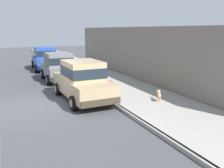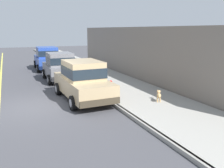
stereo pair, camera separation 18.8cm
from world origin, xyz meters
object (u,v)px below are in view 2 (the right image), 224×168
object	(u,v)px
car_tan_sedan	(83,80)
car_grey_hatchback	(60,66)
dog_tan	(159,95)
fire_hydrant	(111,88)
car_blue_sedan	(47,58)

from	to	relation	value
car_tan_sedan	car_grey_hatchback	distance (m)	5.06
dog_tan	car_grey_hatchback	bearing A→B (deg)	113.51
car_grey_hatchback	dog_tan	xyz separation A→B (m)	(3.09, -7.11, -0.55)
car_tan_sedan	fire_hydrant	xyz separation A→B (m)	(1.45, -0.05, -0.51)
car_tan_sedan	dog_tan	world-z (taller)	car_tan_sedan
dog_tan	fire_hydrant	bearing A→B (deg)	127.92
fire_hydrant	car_grey_hatchback	bearing A→B (deg)	106.73
car_tan_sedan	car_grey_hatchback	size ratio (longest dim) A/B	1.22
car_tan_sedan	dog_tan	xyz separation A→B (m)	(3.00, -2.05, -0.55)
car_tan_sedan	dog_tan	size ratio (longest dim) A/B	6.91
dog_tan	fire_hydrant	size ratio (longest dim) A/B	0.93
car_grey_hatchback	fire_hydrant	size ratio (longest dim) A/B	5.24
dog_tan	car_tan_sedan	bearing A→B (deg)	145.66
car_grey_hatchback	car_tan_sedan	bearing A→B (deg)	-88.97
car_blue_sedan	dog_tan	xyz separation A→B (m)	(3.10, -12.34, -0.55)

